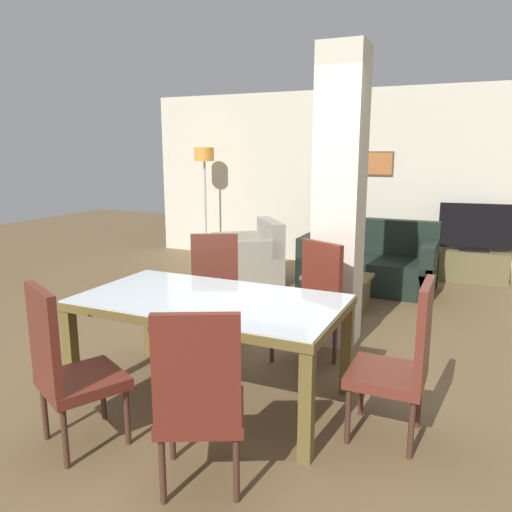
{
  "coord_description": "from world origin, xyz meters",
  "views": [
    {
      "loc": [
        1.71,
        -2.99,
        1.8
      ],
      "look_at": [
        0.0,
        0.8,
        0.91
      ],
      "focal_mm": 35.0,
      "sensor_mm": 36.0,
      "label": 1
    }
  ],
  "objects_px": {
    "dining_chair_near_left": "(67,365)",
    "sofa": "(368,265)",
    "tv_stand": "(472,266)",
    "bottle": "(327,266)",
    "tv_screen": "(476,228)",
    "floor_lamp": "(205,165)",
    "dining_chair_head_right": "(402,359)",
    "dining_chair_far_left": "(215,289)",
    "dining_chair_near_right": "(199,398)",
    "coffee_table": "(337,291)",
    "dining_chair_far_right": "(311,301)",
    "armchair": "(250,261)",
    "dining_table": "(210,316)"
  },
  "relations": [
    {
      "from": "dining_chair_far_left",
      "to": "bottle",
      "type": "relative_size",
      "value": 3.85
    },
    {
      "from": "dining_chair_head_right",
      "to": "dining_chair_near_left",
      "type": "bearing_deg",
      "value": 116.99
    },
    {
      "from": "dining_table",
      "to": "floor_lamp",
      "type": "height_order",
      "value": "floor_lamp"
    },
    {
      "from": "dining_chair_far_left",
      "to": "coffee_table",
      "type": "bearing_deg",
      "value": -142.72
    },
    {
      "from": "dining_chair_far_right",
      "to": "tv_stand",
      "type": "bearing_deg",
      "value": -82.26
    },
    {
      "from": "dining_chair_head_right",
      "to": "tv_screen",
      "type": "distance_m",
      "value": 4.44
    },
    {
      "from": "dining_chair_near_right",
      "to": "dining_chair_far_right",
      "type": "distance_m",
      "value": 1.87
    },
    {
      "from": "bottle",
      "to": "floor_lamp",
      "type": "relative_size",
      "value": 0.15
    },
    {
      "from": "dining_chair_near_right",
      "to": "tv_stand",
      "type": "xyz_separation_m",
      "value": [
        1.21,
        5.37,
        -0.32
      ]
    },
    {
      "from": "armchair",
      "to": "dining_table",
      "type": "bearing_deg",
      "value": 162.65
    },
    {
      "from": "bottle",
      "to": "tv_screen",
      "type": "xyz_separation_m",
      "value": [
        1.51,
        2.02,
        0.26
      ]
    },
    {
      "from": "armchair",
      "to": "floor_lamp",
      "type": "relative_size",
      "value": 0.66
    },
    {
      "from": "dining_table",
      "to": "tv_stand",
      "type": "bearing_deg",
      "value": 69.26
    },
    {
      "from": "dining_chair_near_left",
      "to": "armchair",
      "type": "distance_m",
      "value": 4.08
    },
    {
      "from": "dining_chair_head_right",
      "to": "armchair",
      "type": "relative_size",
      "value": 0.85
    },
    {
      "from": "dining_chair_far_left",
      "to": "dining_chair_near_left",
      "type": "distance_m",
      "value": 1.83
    },
    {
      "from": "dining_chair_near_left",
      "to": "tv_stand",
      "type": "bearing_deg",
      "value": 94.86
    },
    {
      "from": "bottle",
      "to": "floor_lamp",
      "type": "height_order",
      "value": "floor_lamp"
    },
    {
      "from": "dining_table",
      "to": "dining_chair_near_left",
      "type": "relative_size",
      "value": 1.82
    },
    {
      "from": "tv_screen",
      "to": "dining_chair_far_left",
      "type": "bearing_deg",
      "value": 51.9
    },
    {
      "from": "dining_chair_head_right",
      "to": "dining_chair_near_left",
      "type": "height_order",
      "value": "same"
    },
    {
      "from": "dining_chair_near_right",
      "to": "bottle",
      "type": "bearing_deg",
      "value": 68.83
    },
    {
      "from": "sofa",
      "to": "dining_chair_far_left",
      "type": "bearing_deg",
      "value": 71.28
    },
    {
      "from": "bottle",
      "to": "sofa",
      "type": "bearing_deg",
      "value": 77.34
    },
    {
      "from": "dining_chair_far_left",
      "to": "bottle",
      "type": "xyz_separation_m",
      "value": [
        0.64,
        1.5,
        -0.04
      ]
    },
    {
      "from": "sofa",
      "to": "bottle",
      "type": "bearing_deg",
      "value": 77.34
    },
    {
      "from": "dining_chair_near_left",
      "to": "sofa",
      "type": "bearing_deg",
      "value": 105.42
    },
    {
      "from": "dining_chair_near_right",
      "to": "coffee_table",
      "type": "height_order",
      "value": "dining_chair_near_right"
    },
    {
      "from": "dining_chair_near_left",
      "to": "armchair",
      "type": "height_order",
      "value": "dining_chair_near_left"
    },
    {
      "from": "sofa",
      "to": "tv_screen",
      "type": "bearing_deg",
      "value": -143.96
    },
    {
      "from": "tv_screen",
      "to": "dining_chair_near_left",
      "type": "bearing_deg",
      "value": 61.4
    },
    {
      "from": "dining_chair_head_right",
      "to": "floor_lamp",
      "type": "distance_m",
      "value": 5.81
    },
    {
      "from": "dining_chair_far_left",
      "to": "tv_stand",
      "type": "relative_size",
      "value": 1.11
    },
    {
      "from": "tv_screen",
      "to": "floor_lamp",
      "type": "distance_m",
      "value": 4.24
    },
    {
      "from": "dining_chair_far_left",
      "to": "bottle",
      "type": "distance_m",
      "value": 1.63
    },
    {
      "from": "bottle",
      "to": "tv_stand",
      "type": "xyz_separation_m",
      "value": [
        1.51,
        2.02,
        -0.28
      ]
    },
    {
      "from": "bottle",
      "to": "tv_screen",
      "type": "bearing_deg",
      "value": 53.26
    },
    {
      "from": "sofa",
      "to": "tv_screen",
      "type": "xyz_separation_m",
      "value": [
        1.26,
        0.92,
        0.45
      ]
    },
    {
      "from": "tv_stand",
      "to": "dining_chair_far_right",
      "type": "bearing_deg",
      "value": -109.06
    },
    {
      "from": "dining_chair_far_left",
      "to": "floor_lamp",
      "type": "height_order",
      "value": "floor_lamp"
    },
    {
      "from": "dining_chair_far_left",
      "to": "dining_chair_head_right",
      "type": "bearing_deg",
      "value": 126.3
    },
    {
      "from": "dining_chair_near_left",
      "to": "tv_stand",
      "type": "distance_m",
      "value": 5.77
    },
    {
      "from": "dining_chair_head_right",
      "to": "sofa",
      "type": "relative_size",
      "value": 0.61
    },
    {
      "from": "dining_chair_far_right",
      "to": "floor_lamp",
      "type": "relative_size",
      "value": 0.56
    },
    {
      "from": "dining_chair_near_right",
      "to": "armchair",
      "type": "height_order",
      "value": "dining_chair_near_right"
    },
    {
      "from": "dining_chair_head_right",
      "to": "floor_lamp",
      "type": "bearing_deg",
      "value": 42.15
    },
    {
      "from": "dining_chair_near_left",
      "to": "sofa",
      "type": "xyz_separation_m",
      "value": [
        0.88,
        4.44,
        -0.24
      ]
    },
    {
      "from": "dining_chair_near_right",
      "to": "coffee_table",
      "type": "bearing_deg",
      "value": 66.89
    },
    {
      "from": "dining_chair_near_left",
      "to": "dining_chair_near_right",
      "type": "bearing_deg",
      "value": 25.6
    },
    {
      "from": "bottle",
      "to": "floor_lamp",
      "type": "xyz_separation_m",
      "value": [
        -2.66,
        1.84,
        1.05
      ]
    }
  ]
}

